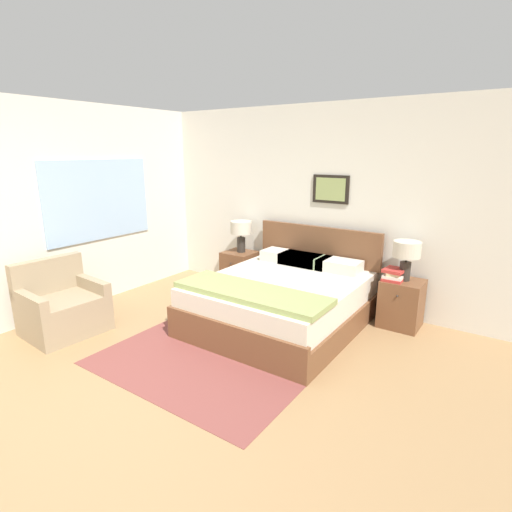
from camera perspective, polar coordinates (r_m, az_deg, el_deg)
The scene contains 14 objects.
ground_plane at distance 3.53m, azimuth -19.68°, elevation -20.96°, with size 16.00×16.00×0.00m, color #99754C.
wall_back at distance 5.47m, azimuth 7.87°, elevation 7.23°, with size 7.01×0.09×2.60m.
wall_left at distance 5.78m, azimuth -21.65°, elevation 6.75°, with size 0.08×5.64×2.60m.
area_rug_main at distance 4.14m, azimuth -6.74°, elevation -14.31°, with size 2.06×1.64×0.01m.
bed at distance 4.74m, azimuth 3.72°, elevation -6.18°, with size 1.72×1.96×1.04m.
armchair at distance 5.07m, azimuth -25.95°, elevation -6.71°, with size 0.76×0.84×0.82m.
nightstand_near_window at distance 5.96m, azimuth -2.33°, elevation -2.05°, with size 0.45×0.44×0.56m.
nightstand_by_door at distance 4.99m, azimuth 20.04°, elevation -6.38°, with size 0.45×0.44×0.56m.
table_lamp_near_window at distance 5.82m, azimuth -2.16°, elevation 3.70°, with size 0.31×0.31×0.46m.
table_lamp_by_door at distance 4.83m, azimuth 20.72°, elevation 0.42°, with size 0.31×0.31×0.46m.
book_thick_bottom at distance 4.88m, azimuth 19.07°, elevation -3.07°, with size 0.22×0.27×0.03m.
book_hardcover_middle at distance 4.87m, azimuth 19.11°, elevation -2.71°, with size 0.22×0.25×0.03m.
book_novel_upper at distance 4.86m, azimuth 19.14°, elevation -2.34°, with size 0.16×0.24×0.03m.
book_slim_near_top at distance 4.85m, azimuth 19.17°, elevation -1.94°, with size 0.24×0.26×0.04m.
Camera 1 is at (2.43, -1.58, 2.01)m, focal length 28.00 mm.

